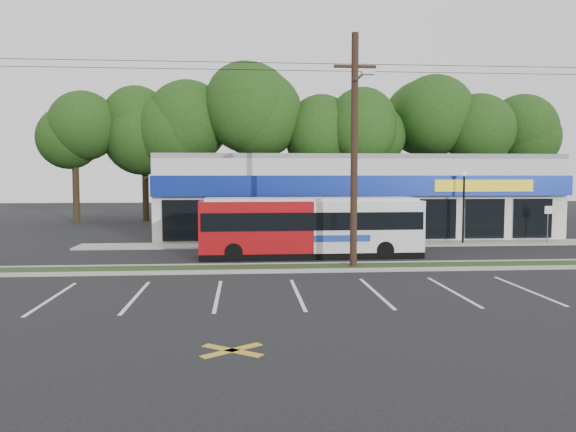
% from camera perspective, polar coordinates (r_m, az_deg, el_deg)
% --- Properties ---
extents(ground, '(120.00, 120.00, 0.00)m').
position_cam_1_polar(ground, '(23.15, -0.22, -5.85)').
color(ground, black).
rests_on(ground, ground).
extents(grass_strip, '(40.00, 1.60, 0.12)m').
position_cam_1_polar(grass_strip, '(24.12, -0.40, -5.30)').
color(grass_strip, '#1C3415').
rests_on(grass_strip, ground).
extents(curb_south, '(40.00, 0.25, 0.14)m').
position_cam_1_polar(curb_south, '(23.28, -0.25, -5.62)').
color(curb_south, '#9E9E93').
rests_on(curb_south, ground).
extents(curb_north, '(40.00, 0.25, 0.14)m').
position_cam_1_polar(curb_north, '(24.96, -0.54, -4.95)').
color(curb_north, '#9E9E93').
rests_on(curb_north, ground).
extents(sidewalk, '(32.00, 2.20, 0.10)m').
position_cam_1_polar(sidewalk, '(32.67, 7.37, -2.84)').
color(sidewalk, '#9E9E93').
rests_on(sidewalk, ground).
extents(strip_mall, '(25.00, 12.55, 5.30)m').
position_cam_1_polar(strip_mall, '(39.33, 6.04, 2.17)').
color(strip_mall, silver).
rests_on(strip_mall, ground).
extents(utility_pole, '(50.00, 2.77, 10.00)m').
position_cam_1_polar(utility_pole, '(24.12, 6.39, 7.44)').
color(utility_pole, black).
rests_on(utility_pole, ground).
extents(lamp_post, '(0.30, 0.30, 4.25)m').
position_cam_1_polar(lamp_post, '(34.02, 17.42, 1.71)').
color(lamp_post, black).
rests_on(lamp_post, ground).
extents(sign_post, '(0.45, 0.10, 2.23)m').
position_cam_1_polar(sign_post, '(36.05, 24.91, -0.14)').
color(sign_post, '#59595E').
rests_on(sign_post, ground).
extents(tree_line, '(46.76, 6.76, 11.83)m').
position_cam_1_polar(tree_line, '(49.25, 2.17, 9.31)').
color(tree_line, black).
rests_on(tree_line, ground).
extents(metrobus, '(10.90, 2.49, 2.92)m').
position_cam_1_polar(metrobus, '(27.54, 2.34, -1.00)').
color(metrobus, '#9C0C11').
rests_on(metrobus, ground).
extents(car_dark, '(4.59, 2.32, 1.50)m').
position_cam_1_polar(car_dark, '(31.92, 5.81, -1.73)').
color(car_dark, black).
rests_on(car_dark, ground).
extents(pedestrian_a, '(0.77, 0.68, 1.76)m').
position_cam_1_polar(pedestrian_a, '(29.79, 9.50, -1.94)').
color(pedestrian_a, silver).
rests_on(pedestrian_a, ground).
extents(pedestrian_b, '(0.93, 0.88, 1.52)m').
position_cam_1_polar(pedestrian_b, '(32.28, 8.88, -1.68)').
color(pedestrian_b, '#B4AAA2').
rests_on(pedestrian_b, ground).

